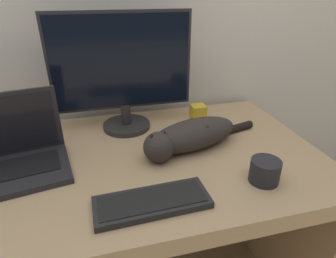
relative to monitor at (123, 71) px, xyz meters
The scene contains 7 objects.
desk 0.48m from the monitor, 104.66° to the right, with size 1.48×0.79×0.77m.
monitor is the anchor object (origin of this frame).
laptop 0.50m from the monitor, 149.70° to the right, with size 0.37×0.30×0.26m.
external_keyboard 0.56m from the monitor, 88.93° to the right, with size 0.33×0.13×0.02m.
cat 0.37m from the monitor, 49.47° to the right, with size 0.50×0.23×0.11m.
coffee_mug 0.65m from the monitor, 52.67° to the right, with size 0.09×0.09×0.08m.
small_toy 0.40m from the monitor, ahead, with size 0.06×0.06×0.06m.
Camera 1 is at (-0.03, -0.47, 1.32)m, focal length 30.00 mm.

